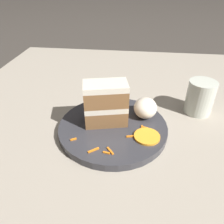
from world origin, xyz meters
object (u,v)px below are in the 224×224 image
(plate, at_px, (112,127))
(cake_slice, at_px, (105,103))
(cream_dollop, at_px, (144,108))
(orange_garnish, at_px, (146,136))
(drinking_glass, at_px, (199,99))

(plate, height_order, cake_slice, cake_slice)
(cream_dollop, relative_size, orange_garnish, 1.09)
(cream_dollop, relative_size, drinking_glass, 0.70)
(cream_dollop, xyz_separation_m, orange_garnish, (-0.08, -0.00, -0.02))
(plate, relative_size, drinking_glass, 2.88)
(cake_slice, distance_m, orange_garnish, 0.12)
(plate, relative_size, orange_garnish, 4.48)
(plate, relative_size, cake_slice, 2.38)
(orange_garnish, bearing_deg, cake_slice, 64.39)
(cream_dollop, xyz_separation_m, drinking_glass, (0.07, -0.15, -0.00))
(cake_slice, distance_m, cream_dollop, 0.11)
(drinking_glass, bearing_deg, cake_slice, 112.84)
(plate, relative_size, cream_dollop, 4.11)
(cake_slice, height_order, cream_dollop, cake_slice)
(plate, distance_m, cake_slice, 0.07)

